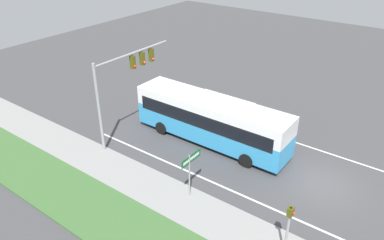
# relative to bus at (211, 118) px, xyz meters

# --- Properties ---
(ground_plane) EXTENTS (80.00, 80.00, 0.00)m
(ground_plane) POSITION_rel_bus_xyz_m (-0.17, -8.04, -1.87)
(ground_plane) COLOR #424244
(lane_divider_near) EXTENTS (0.14, 30.00, 0.01)m
(lane_divider_near) POSITION_rel_bus_xyz_m (-3.77, -8.04, -1.87)
(lane_divider_near) COLOR silver
(lane_divider_near) RESTS_ON ground_plane
(lane_divider_far) EXTENTS (0.14, 30.00, 0.01)m
(lane_divider_far) POSITION_rel_bus_xyz_m (3.43, -8.04, -1.87)
(lane_divider_far) COLOR silver
(lane_divider_far) RESTS_ON ground_plane
(bus) EXTENTS (2.66, 11.24, 3.45)m
(bus) POSITION_rel_bus_xyz_m (0.00, 0.00, 0.00)
(bus) COLOR #3393D1
(bus) RESTS_ON ground_plane
(signal_gantry) EXTENTS (6.83, 0.41, 6.21)m
(signal_gantry) POSITION_rel_bus_xyz_m (-2.82, 5.15, 2.72)
(signal_gantry) COLOR #939399
(signal_gantry) RESTS_ON ground_plane
(pedestrian_signal) EXTENTS (0.28, 0.34, 2.84)m
(pedestrian_signal) POSITION_rel_bus_xyz_m (-6.33, -8.36, 0.07)
(pedestrian_signal) COLOR #939399
(pedestrian_signal) RESTS_ON ground_plane
(street_sign) EXTENTS (1.66, 0.08, 2.85)m
(street_sign) POSITION_rel_bus_xyz_m (-5.61, -2.39, 0.21)
(street_sign) COLOR #939399
(street_sign) RESTS_ON ground_plane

